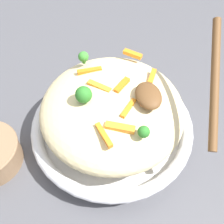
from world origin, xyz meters
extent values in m
plane|color=#4C4C51|center=(0.00, 0.00, 0.00)|extent=(2.40, 2.40, 0.00)
cylinder|color=silver|center=(0.00, 0.00, 0.01)|extent=(0.27, 0.27, 0.03)
torus|color=silver|center=(0.00, 0.00, 0.04)|extent=(0.29, 0.29, 0.02)
torus|color=black|center=(0.00, 0.00, 0.04)|extent=(0.28, 0.28, 0.00)
ellipsoid|color=beige|center=(0.00, 0.00, 0.08)|extent=(0.25, 0.24, 0.08)
cube|color=orange|center=(-0.01, 0.02, 0.12)|extent=(0.03, 0.03, 0.01)
cube|color=orange|center=(0.06, 0.00, 0.12)|extent=(0.03, 0.04, 0.01)
cube|color=orange|center=(0.07, -0.03, 0.12)|extent=(0.04, 0.02, 0.01)
cube|color=orange|center=(0.03, 0.02, 0.12)|extent=(0.03, 0.03, 0.01)
cube|color=orange|center=(-0.06, -0.03, 0.12)|extent=(0.01, 0.04, 0.01)
cube|color=orange|center=(-0.02, -0.02, 0.12)|extent=(0.03, 0.04, 0.01)
cube|color=orange|center=(-0.03, 0.07, 0.12)|extent=(0.03, 0.02, 0.01)
cube|color=orange|center=(-0.09, 0.05, 0.12)|extent=(0.03, 0.03, 0.01)
cylinder|color=#296820|center=(0.08, 0.03, 0.12)|extent=(0.01, 0.01, 0.00)
sphere|color=#2D7A28|center=(0.08, 0.03, 0.13)|extent=(0.02, 0.02, 0.02)
cylinder|color=#296820|center=(0.01, -0.04, 0.12)|extent=(0.01, 0.01, 0.01)
sphere|color=#2D7A28|center=(0.01, -0.04, 0.13)|extent=(0.03, 0.03, 0.03)
cylinder|color=#377928|center=(-0.09, -0.03, 0.12)|extent=(0.01, 0.01, 0.01)
sphere|color=#3D8E33|center=(-0.09, -0.03, 0.13)|extent=(0.02, 0.02, 0.02)
ellipsoid|color=brown|center=(0.02, 0.05, 0.13)|extent=(0.06, 0.04, 0.02)
cylinder|color=brown|center=(0.05, 0.14, 0.17)|extent=(0.18, 0.07, 0.09)
camera|label=1|loc=(0.28, -0.05, 0.45)|focal=44.07mm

